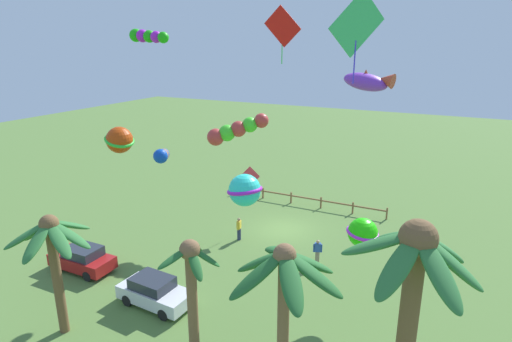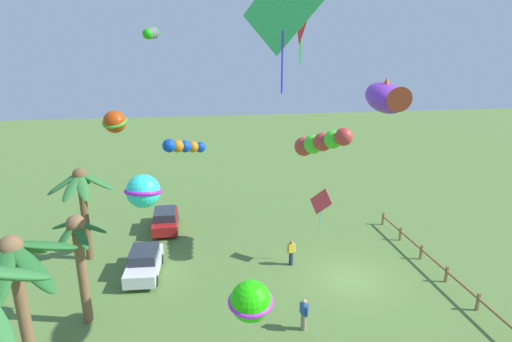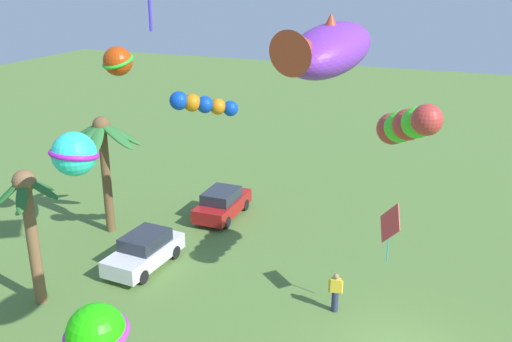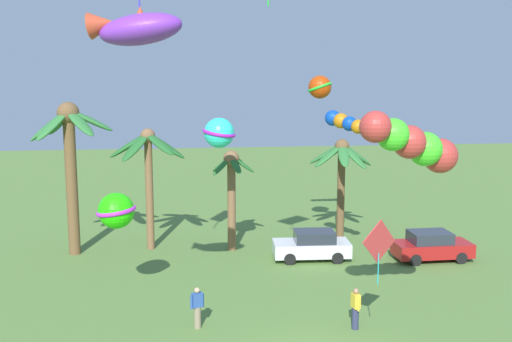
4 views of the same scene
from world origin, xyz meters
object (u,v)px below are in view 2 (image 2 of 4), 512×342
object	(u,v)px
palm_tree_0	(82,191)
kite_fish_2	(387,97)
palm_tree_3	(79,249)
parked_car_1	(165,220)
parked_car_0	(144,263)
kite_diamond_5	(301,17)
spectator_0	(304,314)
kite_ball_7	(143,191)
kite_tube_0	(320,143)
spectator_1	(291,252)
kite_tube_3	(183,146)
kite_tube_9	(151,33)
palm_tree_1	(17,276)
kite_diamond_6	(283,8)
kite_ball_8	(251,301)
kite_diamond_4	(321,202)
kite_ball_1	(115,122)

from	to	relation	value
palm_tree_0	kite_fish_2	distance (m)	18.13
palm_tree_3	parked_car_1	distance (m)	10.91
parked_car_0	kite_diamond_5	bearing A→B (deg)	-113.82
spectator_0	kite_ball_7	xyz separation A→B (m)	(1.32, 6.83, 5.89)
kite_tube_0	kite_fish_2	size ratio (longest dim) A/B	1.24
palm_tree_3	spectator_1	bearing A→B (deg)	-71.03
parked_car_1	kite_tube_3	size ratio (longest dim) A/B	1.65
kite_diamond_5	kite_fish_2	bearing A→B (deg)	-155.67
kite_tube_9	palm_tree_1	bearing A→B (deg)	153.95
spectator_1	kite_fish_2	xyz separation A→B (m)	(-7.68, -1.34, 10.03)
parked_car_1	kite_diamond_6	bearing A→B (deg)	-159.63
spectator_1	palm_tree_0	bearing A→B (deg)	77.53
kite_tube_3	kite_ball_8	world-z (taller)	kite_tube_3
kite_tube_0	kite_tube_9	size ratio (longest dim) A/B	1.76
kite_tube_9	palm_tree_0	bearing A→B (deg)	66.37
kite_tube_3	kite_tube_9	size ratio (longest dim) A/B	1.07
palm_tree_0	kite_fish_2	bearing A→B (deg)	-127.62
kite_ball_8	kite_tube_9	world-z (taller)	kite_tube_9
parked_car_1	kite_diamond_5	bearing A→B (deg)	-143.64
kite_diamond_5	kite_diamond_4	bearing A→B (deg)	-35.19
kite_diamond_5	parked_car_1	bearing A→B (deg)	36.36
palm_tree_0	kite_diamond_5	bearing A→B (deg)	-117.36
palm_tree_1	kite_tube_9	bearing A→B (deg)	-26.05
kite_ball_1	kite_ball_7	xyz separation A→B (m)	(-5.28, -1.84, -2.10)
kite_diamond_4	kite_ball_8	world-z (taller)	kite_diamond_4
kite_diamond_4	kite_diamond_5	distance (m)	10.76
kite_tube_0	kite_diamond_5	world-z (taller)	kite_diamond_5
kite_ball_1	kite_tube_3	size ratio (longest dim) A/B	0.69
palm_tree_1	kite_ball_1	xyz separation A→B (m)	(8.82, -2.06, 3.68)
kite_tube_3	kite_diamond_5	distance (m)	9.55
spectator_0	kite_diamond_5	size ratio (longest dim) A/B	0.51
kite_fish_2	kite_ball_7	xyz separation A→B (m)	(3.14, 9.00, -4.14)
parked_car_1	kite_ball_1	distance (m)	9.96
parked_car_0	kite_tube_0	distance (m)	12.30
parked_car_0	kite_ball_1	distance (m)	8.12
kite_ball_1	spectator_1	bearing A→B (deg)	-94.42
parked_car_0	kite_diamond_4	xyz separation A→B (m)	(-0.04, -10.32, 3.10)
spectator_0	kite_diamond_6	bearing A→B (deg)	139.14
parked_car_1	spectator_0	distance (m)	13.97
palm_tree_3	spectator_0	size ratio (longest dim) A/B	3.44
parked_car_1	kite_diamond_6	size ratio (longest dim) A/B	0.92
parked_car_0	kite_ball_7	distance (m)	7.69
parked_car_0	kite_tube_3	xyz separation A→B (m)	(0.99, -2.51, 6.49)
spectator_1	kite_ball_8	size ratio (longest dim) A/B	0.86
parked_car_0	parked_car_1	world-z (taller)	same
spectator_0	kite_tube_0	distance (m)	9.91
kite_diamond_4	kite_diamond_5	bearing A→B (deg)	144.81
palm_tree_1	kite_diamond_6	size ratio (longest dim) A/B	1.55
kite_tube_3	kite_diamond_5	xyz separation A→B (m)	(-4.47, -5.38, 6.51)
kite_diamond_4	kite_ball_1	bearing A→B (deg)	87.33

